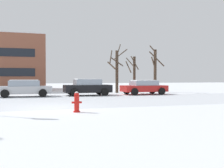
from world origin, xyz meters
name	(u,v)px	position (x,y,z in m)	size (l,w,h in m)	color
ground_plane	(48,108)	(0.00, 0.00, 0.00)	(120.00, 120.00, 0.00)	white
road_surface	(44,102)	(0.00, 3.44, 0.00)	(80.00, 8.89, 0.00)	silver
fire_hydrant	(77,102)	(1.11, -2.21, 0.46)	(0.44, 0.30, 0.92)	red
parked_car_silver	(24,88)	(-1.33, 8.62, 0.71)	(4.32, 2.17, 1.37)	silver
parked_car_black	(87,87)	(3.86, 8.64, 0.74)	(4.02, 2.17, 1.44)	black
parked_car_red	(144,87)	(9.05, 8.39, 0.68)	(4.09, 2.16, 1.31)	red
tree_far_left	(134,73)	(9.03, 10.80, 1.98)	(1.14, 1.48, 3.68)	#423326
tree_far_right	(155,69)	(11.81, 11.69, 2.45)	(1.61, 1.34, 4.97)	#423326
tree_far_mid	(117,69)	(7.50, 11.68, 2.37)	(2.02, 1.98, 4.92)	#423326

